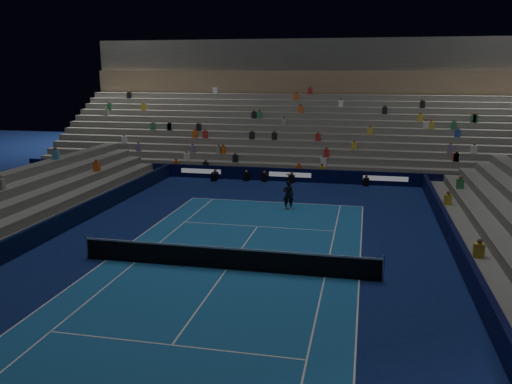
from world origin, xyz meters
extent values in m
plane|color=#0E1C54|center=(0.00, 0.00, 0.00)|extent=(90.00, 90.00, 0.00)
cube|color=#1B5997|center=(0.00, 0.00, 0.01)|extent=(10.97, 23.77, 0.01)
cube|color=black|center=(0.00, 18.50, 0.50)|extent=(44.00, 0.25, 1.00)
cube|color=black|center=(9.70, 0.00, 0.50)|extent=(0.25, 37.00, 1.00)
cube|color=black|center=(-9.70, 0.00, 0.50)|extent=(0.25, 37.00, 1.00)
cube|color=slate|center=(0.00, 19.50, 0.25)|extent=(44.00, 1.00, 0.50)
cube|color=slate|center=(0.00, 20.50, 0.50)|extent=(44.00, 1.00, 1.00)
cube|color=slate|center=(0.00, 21.50, 0.75)|extent=(44.00, 1.00, 1.50)
cube|color=slate|center=(0.00, 22.50, 1.00)|extent=(44.00, 1.00, 2.00)
cube|color=slate|center=(0.00, 23.50, 1.25)|extent=(44.00, 1.00, 2.50)
cube|color=slate|center=(0.00, 24.50, 1.50)|extent=(44.00, 1.00, 3.00)
cube|color=slate|center=(0.00, 25.50, 1.75)|extent=(44.00, 1.00, 3.50)
cube|color=slate|center=(0.00, 26.50, 2.00)|extent=(44.00, 1.00, 4.00)
cube|color=slate|center=(0.00, 27.50, 2.25)|extent=(44.00, 1.00, 4.50)
cube|color=slate|center=(0.00, 28.50, 2.50)|extent=(44.00, 1.00, 5.00)
cube|color=slate|center=(0.00, 29.50, 2.75)|extent=(44.00, 1.00, 5.50)
cube|color=slate|center=(0.00, 30.50, 3.00)|extent=(44.00, 1.00, 6.00)
cube|color=#836E51|center=(0.00, 31.60, 7.10)|extent=(44.00, 0.60, 2.20)
cube|color=#434341|center=(0.00, 33.00, 9.70)|extent=(44.00, 2.40, 3.00)
cube|color=slate|center=(10.50, 0.00, 0.25)|extent=(1.00, 37.00, 0.50)
cube|color=slate|center=(-10.50, 0.00, 0.25)|extent=(1.00, 37.00, 0.50)
cylinder|color=#B2B2B7|center=(-6.40, 0.00, 0.55)|extent=(0.10, 0.10, 1.10)
cylinder|color=#B2B2B7|center=(6.40, 0.00, 0.55)|extent=(0.10, 0.10, 1.10)
cube|color=black|center=(0.00, 0.00, 0.45)|extent=(12.80, 0.03, 0.90)
cube|color=white|center=(0.00, 0.00, 0.94)|extent=(12.80, 0.04, 0.08)
imported|color=black|center=(1.06, 10.38, 0.88)|extent=(0.70, 0.52, 1.76)
cube|color=black|center=(-5.72, 17.57, 0.29)|extent=(0.52, 0.60, 0.58)
cylinder|color=black|center=(-5.72, 17.12, 0.47)|extent=(0.21, 0.37, 0.16)
camera|label=1|loc=(5.51, -20.08, 8.15)|focal=36.85mm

